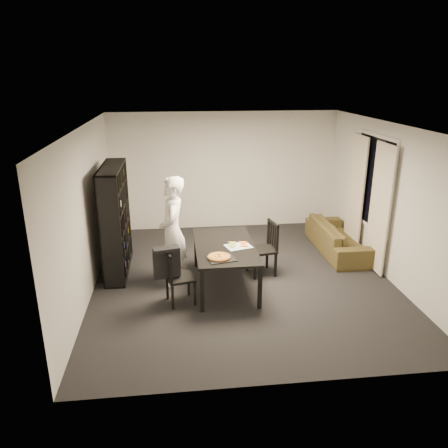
{
  "coord_description": "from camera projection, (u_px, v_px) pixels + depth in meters",
  "views": [
    {
      "loc": [
        -1.11,
        -6.76,
        3.37
      ],
      "look_at": [
        -0.33,
        -0.12,
        1.05
      ],
      "focal_mm": 35.0,
      "sensor_mm": 36.0,
      "label": 1
    }
  ],
  "objects": [
    {
      "name": "curtain_right",
      "position": [
        356.0,
        193.0,
        8.51
      ],
      "size": [
        0.03,
        0.7,
        2.25
      ],
      "primitive_type": "cube",
      "color": "beige",
      "rests_on": "room"
    },
    {
      "name": "draped_jacket",
      "position": [
        167.0,
        261.0,
        6.49
      ],
      "size": [
        0.41,
        0.26,
        0.48
      ],
      "rotation": [
        0.0,
        0.0,
        1.81
      ],
      "color": "black",
      "rests_on": "chair_left"
    },
    {
      "name": "curtain_left",
      "position": [
        380.0,
        209.0,
        7.53
      ],
      "size": [
        0.03,
        0.7,
        2.25
      ],
      "primitive_type": "cube",
      "color": "beige",
      "rests_on": "room"
    },
    {
      "name": "sofa",
      "position": [
        338.0,
        238.0,
        8.64
      ],
      "size": [
        0.76,
        1.96,
        0.57
      ],
      "primitive_type": "imported",
      "rotation": [
        0.0,
        0.0,
        1.57
      ],
      "color": "#42311A",
      "rests_on": "room"
    },
    {
      "name": "chair_right",
      "position": [
        267.0,
        244.0,
        7.61
      ],
      "size": [
        0.52,
        0.52,
        0.95
      ],
      "rotation": [
        0.0,
        0.0,
        -1.38
      ],
      "color": "black",
      "rests_on": "room"
    },
    {
      "name": "pepperoni_pizza",
      "position": [
        219.0,
        257.0,
        6.58
      ],
      "size": [
        0.35,
        0.35,
        0.03
      ],
      "rotation": [
        0.0,
        0.0,
        -0.4
      ],
      "color": "brown",
      "rests_on": "dining_table"
    },
    {
      "name": "kitchen_towel",
      "position": [
        238.0,
        246.0,
        7.03
      ],
      "size": [
        0.47,
        0.4,
        0.01
      ],
      "primitive_type": "cube",
      "rotation": [
        0.0,
        0.0,
        0.29
      ],
      "color": "white",
      "rests_on": "dining_table"
    },
    {
      "name": "window_pane",
      "position": [
        373.0,
        182.0,
        7.92
      ],
      "size": [
        0.02,
        1.4,
        1.6
      ],
      "primitive_type": "cube",
      "color": "black",
      "rests_on": "room"
    },
    {
      "name": "dining_table",
      "position": [
        225.0,
        249.0,
        7.12
      ],
      "size": [
        0.96,
        1.73,
        0.72
      ],
      "color": "black",
      "rests_on": "room"
    },
    {
      "name": "chair_left",
      "position": [
        175.0,
        274.0,
        6.6
      ],
      "size": [
        0.49,
        0.49,
        0.87
      ],
      "rotation": [
        0.0,
        0.0,
        1.81
      ],
      "color": "black",
      "rests_on": "room"
    },
    {
      "name": "baking_tray",
      "position": [
        221.0,
        259.0,
        6.56
      ],
      "size": [
        0.46,
        0.4,
        0.01
      ],
      "primitive_type": "cube",
      "rotation": [
        0.0,
        0.0,
        0.21
      ],
      "color": "black",
      "rests_on": "dining_table"
    },
    {
      "name": "person",
      "position": [
        173.0,
        231.0,
        7.15
      ],
      "size": [
        0.47,
        0.69,
        1.83
      ],
      "primitive_type": "imported",
      "rotation": [
        0.0,
        0.0,
        -1.61
      ],
      "color": "white",
      "rests_on": "room"
    },
    {
      "name": "bookshelf",
      "position": [
        115.0,
        220.0,
        7.59
      ],
      "size": [
        0.35,
        1.5,
        1.9
      ],
      "primitive_type": "cube",
      "color": "black",
      "rests_on": "room"
    },
    {
      "name": "pizza_slices",
      "position": [
        238.0,
        244.0,
        7.09
      ],
      "size": [
        0.45,
        0.42,
        0.01
      ],
      "primitive_type": null,
      "rotation": [
        0.0,
        0.0,
        -0.34
      ],
      "color": "gold",
      "rests_on": "dining_table"
    },
    {
      "name": "room",
      "position": [
        243.0,
        206.0,
        7.15
      ],
      "size": [
        5.01,
        5.51,
        2.61
      ],
      "color": "black",
      "rests_on": "ground"
    },
    {
      "name": "window_frame",
      "position": [
        373.0,
        182.0,
        7.92
      ],
      "size": [
        0.03,
        1.52,
        1.72
      ],
      "primitive_type": "cube",
      "color": "white",
      "rests_on": "room"
    }
  ]
}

